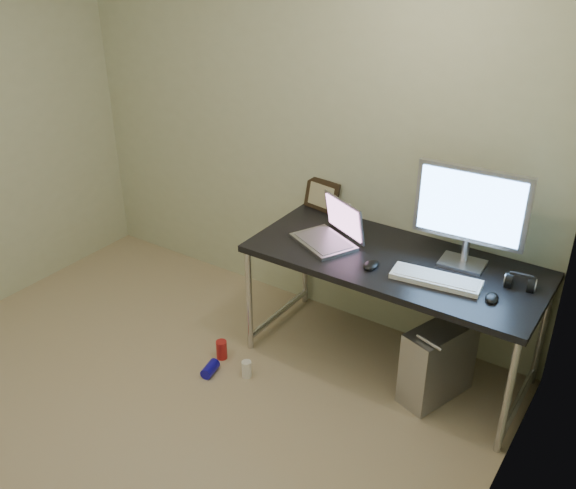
% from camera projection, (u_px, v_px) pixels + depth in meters
% --- Properties ---
extents(floor, '(3.50, 3.50, 0.00)m').
position_uv_depth(floor, '(119.00, 441.00, 3.42)').
color(floor, tan).
rests_on(floor, ground).
extents(wall_back, '(3.50, 0.02, 2.50)m').
position_uv_depth(wall_back, '(298.00, 130.00, 4.13)').
color(wall_back, beige).
rests_on(wall_back, ground).
extents(wall_right, '(0.02, 3.50, 2.50)m').
position_uv_depth(wall_right, '(467.00, 372.00, 1.98)').
color(wall_right, beige).
rests_on(wall_right, ground).
extents(desk, '(1.69, 0.74, 0.75)m').
position_uv_depth(desk, '(394.00, 270.00, 3.69)').
color(desk, black).
rests_on(desk, ground).
extents(tower_computer, '(0.33, 0.49, 0.49)m').
position_uv_depth(tower_computer, '(438.00, 362.00, 3.65)').
color(tower_computer, silver).
rests_on(tower_computer, ground).
extents(cable_a, '(0.01, 0.16, 0.69)m').
position_uv_depth(cable_a, '(459.00, 301.00, 3.90)').
color(cable_a, black).
rests_on(cable_a, ground).
extents(cable_b, '(0.02, 0.11, 0.71)m').
position_uv_depth(cable_b, '(472.00, 310.00, 3.85)').
color(cable_b, black).
rests_on(cable_b, ground).
extents(can_red, '(0.09, 0.09, 0.12)m').
position_uv_depth(can_red, '(222.00, 350.00, 4.03)').
color(can_red, red).
rests_on(can_red, ground).
extents(can_white, '(0.08, 0.08, 0.11)m').
position_uv_depth(can_white, '(247.00, 369.00, 3.87)').
color(can_white, white).
rests_on(can_white, ground).
extents(can_blue, '(0.09, 0.14, 0.07)m').
position_uv_depth(can_blue, '(210.00, 369.00, 3.90)').
color(can_blue, '#160FBE').
rests_on(can_blue, ground).
extents(laptop, '(0.46, 0.43, 0.25)m').
position_uv_depth(laptop, '(331.00, 232.00, 3.82)').
color(laptop, '#ACACB3').
rests_on(laptop, desk).
extents(monitor, '(0.61, 0.19, 0.57)m').
position_uv_depth(monitor, '(470.00, 210.00, 3.44)').
color(monitor, '#ACACB3').
rests_on(monitor, desk).
extents(keyboard, '(0.49, 0.21, 0.03)m').
position_uv_depth(keyboard, '(436.00, 279.00, 3.42)').
color(keyboard, white).
rests_on(keyboard, desk).
extents(mouse_right, '(0.09, 0.12, 0.04)m').
position_uv_depth(mouse_right, '(492.00, 297.00, 3.26)').
color(mouse_right, black).
rests_on(mouse_right, desk).
extents(mouse_left, '(0.08, 0.12, 0.04)m').
position_uv_depth(mouse_left, '(371.00, 264.00, 3.56)').
color(mouse_left, black).
rests_on(mouse_left, desk).
extents(headphones, '(0.16, 0.10, 0.10)m').
position_uv_depth(headphones, '(520.00, 283.00, 3.37)').
color(headphones, black).
rests_on(headphones, desk).
extents(picture_frame, '(0.27, 0.11, 0.21)m').
position_uv_depth(picture_frame, '(322.00, 195.00, 4.20)').
color(picture_frame, black).
rests_on(picture_frame, desk).
extents(webcam, '(0.05, 0.04, 0.13)m').
position_uv_depth(webcam, '(347.00, 209.00, 4.03)').
color(webcam, silver).
rests_on(webcam, desk).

